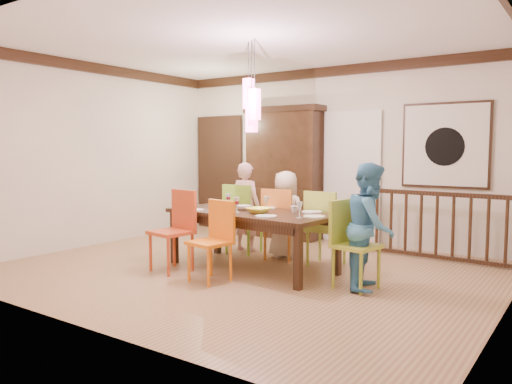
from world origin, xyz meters
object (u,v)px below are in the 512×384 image
Objects in this scene: person_far_left at (246,207)px; person_end_right at (371,226)px; person_far_mid at (286,215)px; chair_end_right at (357,238)px; balustrade at (437,225)px; china_hutch at (284,172)px; dining_table at (252,217)px; chair_far_left at (244,213)px.

person_far_left is 2.51m from person_end_right.
person_far_left is 1.08× the size of person_far_mid.
person_far_left reaches higher than person_far_mid.
chair_end_right is 1.98m from balustrade.
balustrade is 2.75m from person_far_left.
china_hutch is 1.83× the size of person_far_mid.
chair_far_left is at bearing 136.67° from dining_table.
china_hutch is at bearing 175.52° from balustrade.
chair_end_right is at bearing 147.89° from person_far_mid.
china_hutch is 0.99× the size of balustrade.
chair_end_right is at bearing 1.94° from dining_table.
person_far_left reaches higher than balustrade.
person_far_left is at bearing 76.42° from chair_end_right.
chair_far_left is at bearing 56.95° from person_end_right.
person_end_right is at bearing -93.90° from balustrade.
chair_far_left reaches higher than chair_end_right.
person_end_right is (2.35, -0.90, 0.03)m from person_far_left.
dining_table is at bearing 126.28° from person_far_left.
person_far_mid is (0.77, -0.11, -0.05)m from person_far_left.
chair_far_left is at bearing 113.17° from person_far_left.
chair_far_left is 0.70m from person_far_mid.
person_far_mid is at bearing 168.87° from person_far_left.
person_end_right is (1.60, 0.00, 0.03)m from dining_table.
person_end_right is (0.13, 0.08, 0.14)m from chair_end_right.
person_far_mid is at bearing -57.50° from china_hutch.
balustrade is (2.71, -0.35, -0.64)m from china_hutch.
person_far_left is at bearing 134.60° from dining_table.
chair_far_left is 0.74× the size of person_end_right.
dining_table is 1.00× the size of china_hutch.
person_end_right is at bearing -41.77° from china_hutch.
dining_table is 2.33× the size of chair_end_right.
dining_table is at bearing 97.15° from chair_end_right.
china_hutch is 2.80m from balustrade.
dining_table is 1.48m from chair_end_right.
dining_table is 1.01m from chair_far_left.
person_far_left is at bearing -156.39° from balustrade.
balustrade is 2.10m from person_far_mid.
chair_far_left is 1.05× the size of chair_end_right.
china_hutch reaches higher than person_end_right.
china_hutch is 3.36m from person_end_right.
china_hutch is 1.41m from person_far_left.
china_hutch is at bearing 116.62° from dining_table.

